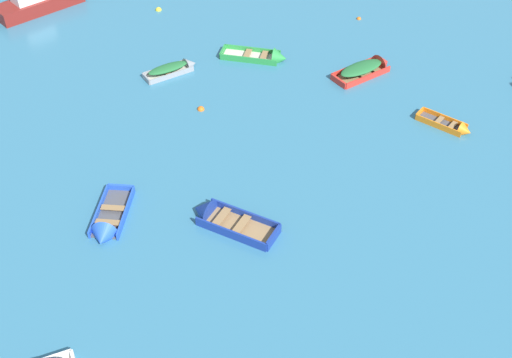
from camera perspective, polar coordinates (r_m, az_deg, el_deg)
The scene contains 9 objects.
rowboat_grey_near_left at distance 38.38m, azimuth -7.27°, elevation 9.97°, with size 3.13×2.89×0.93m.
rowboat_deep_blue_outer_left at distance 28.30m, azimuth -3.50°, elevation -3.45°, with size 4.26×2.60×1.31m.
rowboat_red_near_camera at distance 38.65m, azimuth 10.25°, elevation 9.93°, with size 3.79×3.65×1.28m.
rowboat_green_cluster_inner at distance 39.30m, azimuth 1.11°, elevation 10.98°, with size 4.17×1.56×1.18m.
rowboat_orange_far_back at distance 35.00m, azimuth 17.52°, elevation 4.49°, with size 3.02×2.22×0.84m.
rowboat_blue_distant_center at distance 28.62m, azimuth -13.40°, elevation -4.29°, with size 1.51×3.72×1.21m.
mooring_buoy_outer_edge at distance 35.09m, azimuth -5.02°, elevation 6.29°, with size 0.40×0.40×0.40m, color orange.
mooring_buoy_trailing at distance 45.66m, azimuth -8.83°, elevation 14.89°, with size 0.42×0.42×0.42m, color yellow.
mooring_buoy_far_field at distance 44.55m, azimuth 9.30°, elevation 14.12°, with size 0.31×0.31×0.31m, color orange.
Camera 1 is at (3.29, 1.34, 20.23)m, focal length 44.11 mm.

